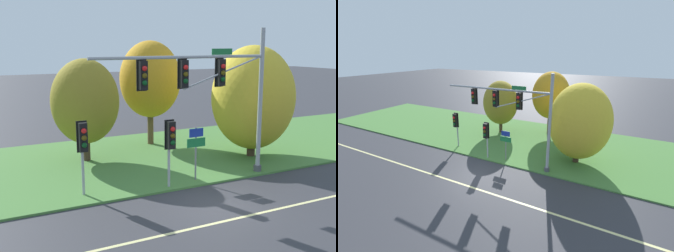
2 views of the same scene
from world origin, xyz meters
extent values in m
plane|color=#333338|center=(0.00, 0.00, 0.00)|extent=(160.00, 160.00, 0.00)
cube|color=beige|center=(0.00, -1.20, 0.00)|extent=(36.00, 0.16, 0.01)
cube|color=#477A38|center=(0.00, 8.25, 0.05)|extent=(48.00, 11.50, 0.10)
cylinder|color=#9EA0A5|center=(4.26, 3.00, 3.65)|extent=(0.22, 0.22, 7.10)
cylinder|color=#4C4C51|center=(4.26, 3.00, 0.25)|extent=(0.40, 0.40, 0.30)
cylinder|color=#9EA0A5|center=(-0.07, 3.00, 5.88)|extent=(8.66, 0.14, 0.14)
cylinder|color=#9EA0A5|center=(2.10, 3.00, 5.18)|extent=(4.35, 0.08, 1.48)
cube|color=black|center=(1.90, 3.00, 5.15)|extent=(0.34, 0.28, 1.22)
cube|color=black|center=(1.90, 3.16, 5.15)|extent=(0.46, 0.04, 1.34)
sphere|color=red|center=(1.90, 2.82, 5.45)|extent=(0.22, 0.22, 0.22)
sphere|color=#51420C|center=(1.90, 2.82, 5.15)|extent=(0.22, 0.22, 0.22)
sphere|color=#0C4219|center=(1.90, 2.82, 4.85)|extent=(0.22, 0.22, 0.22)
cube|color=black|center=(-0.07, 3.00, 5.15)|extent=(0.34, 0.28, 1.22)
cube|color=black|center=(-0.07, 3.16, 5.15)|extent=(0.46, 0.04, 1.34)
sphere|color=red|center=(-0.07, 2.82, 5.45)|extent=(0.22, 0.22, 0.22)
sphere|color=#51420C|center=(-0.07, 2.82, 5.15)|extent=(0.22, 0.22, 0.22)
sphere|color=#0C4219|center=(-0.07, 2.82, 4.85)|extent=(0.22, 0.22, 0.22)
cube|color=black|center=(-2.03, 3.00, 5.15)|extent=(0.34, 0.28, 1.22)
cube|color=black|center=(-2.03, 3.16, 5.15)|extent=(0.46, 0.04, 1.34)
sphere|color=red|center=(-2.03, 2.82, 5.45)|extent=(0.22, 0.22, 0.22)
sphere|color=#51420C|center=(-2.03, 2.82, 5.15)|extent=(0.22, 0.22, 0.22)
sphere|color=#0C4219|center=(-2.03, 2.82, 4.85)|extent=(0.22, 0.22, 0.22)
cube|color=#196B33|center=(1.90, 2.95, 6.10)|extent=(1.10, 0.04, 0.28)
cylinder|color=#9EA0A5|center=(-0.85, 2.93, 1.59)|extent=(0.12, 0.12, 2.98)
cube|color=black|center=(-0.85, 2.73, 2.52)|extent=(0.34, 0.28, 1.22)
cube|color=black|center=(-0.85, 2.89, 2.52)|extent=(0.46, 0.04, 1.34)
sphere|color=red|center=(-0.85, 2.55, 2.82)|extent=(0.22, 0.22, 0.22)
sphere|color=#51420C|center=(-0.85, 2.55, 2.52)|extent=(0.22, 0.22, 0.22)
sphere|color=#0C4219|center=(-0.85, 2.55, 2.22)|extent=(0.22, 0.22, 0.22)
cylinder|color=#9EA0A5|center=(-4.56, 3.69, 1.66)|extent=(0.12, 0.12, 3.11)
cube|color=black|center=(-4.56, 3.49, 2.65)|extent=(0.34, 0.28, 1.22)
cube|color=black|center=(-4.56, 3.65, 2.65)|extent=(0.46, 0.04, 1.34)
sphere|color=red|center=(-4.56, 3.31, 2.95)|extent=(0.22, 0.22, 0.22)
sphere|color=#51420C|center=(-4.56, 3.31, 2.65)|extent=(0.22, 0.22, 0.22)
sphere|color=#0C4219|center=(-4.56, 3.31, 2.35)|extent=(0.22, 0.22, 0.22)
cylinder|color=slate|center=(0.72, 3.21, 1.37)|extent=(0.08, 0.08, 2.54)
cube|color=#193399|center=(0.72, 3.18, 2.39)|extent=(0.74, 0.03, 0.40)
cube|color=#197238|center=(0.72, 3.18, 1.92)|extent=(0.98, 0.03, 0.42)
cylinder|color=#423021|center=(-2.87, 8.87, 1.24)|extent=(0.37, 0.37, 2.28)
ellipsoid|color=olive|center=(-2.87, 8.87, 3.40)|extent=(3.68, 3.68, 4.60)
cylinder|color=brown|center=(1.93, 10.87, 1.65)|extent=(0.38, 0.38, 3.10)
ellipsoid|color=#C68C1E|center=(1.93, 10.87, 4.26)|extent=(3.85, 3.85, 4.81)
cylinder|color=#423021|center=(5.85, 5.56, 1.14)|extent=(0.47, 0.47, 2.08)
ellipsoid|color=gold|center=(5.85, 5.56, 3.47)|extent=(4.68, 4.68, 5.85)
camera|label=1|loc=(-9.18, -13.22, 6.46)|focal=45.00mm
camera|label=2|loc=(8.43, -11.49, 8.54)|focal=24.00mm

